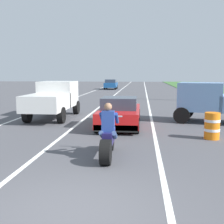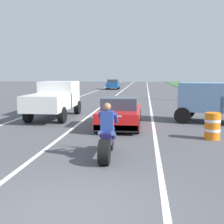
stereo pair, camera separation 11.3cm
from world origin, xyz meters
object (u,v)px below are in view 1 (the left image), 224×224
at_px(pickup_truck_right_shoulder_light_blue, 220,101).
at_px(construction_barrel_nearest, 212,126).
at_px(sports_car_red, 120,113).
at_px(pickup_truck_left_lane_white, 53,98).
at_px(motorcycle_with_rider, 108,138).
at_px(distant_car_far_ahead, 111,84).

relative_size(pickup_truck_right_shoulder_light_blue, construction_barrel_nearest, 5.14).
height_order(sports_car_red, construction_barrel_nearest, sports_car_red).
relative_size(pickup_truck_left_lane_white, pickup_truck_right_shoulder_light_blue, 0.93).
xyz_separation_m(pickup_truck_left_lane_white, construction_barrel_nearest, (7.42, -4.49, -0.60)).
bearing_deg(motorcycle_with_rider, pickup_truck_right_shoulder_light_blue, 54.51).
bearing_deg(distant_car_far_ahead, pickup_truck_right_shoulder_light_blue, -73.95).
bearing_deg(pickup_truck_left_lane_white, distant_car_far_ahead, 89.88).
bearing_deg(distant_car_far_ahead, motorcycle_with_rider, -84.08).
distance_m(sports_car_red, pickup_truck_left_lane_white, 4.43).
height_order(motorcycle_with_rider, construction_barrel_nearest, motorcycle_with_rider).
bearing_deg(pickup_truck_right_shoulder_light_blue, motorcycle_with_rider, -125.49).
relative_size(sports_car_red, construction_barrel_nearest, 4.30).
bearing_deg(construction_barrel_nearest, motorcycle_with_rider, -140.62).
distance_m(sports_car_red, construction_barrel_nearest, 4.27).
distance_m(pickup_truck_left_lane_white, distant_car_far_ahead, 29.20).
bearing_deg(motorcycle_with_rider, pickup_truck_left_lane_white, 117.48).
height_order(pickup_truck_left_lane_white, construction_barrel_nearest, pickup_truck_left_lane_white).
relative_size(sports_car_red, pickup_truck_left_lane_white, 0.90).
height_order(pickup_truck_right_shoulder_light_blue, distant_car_far_ahead, pickup_truck_right_shoulder_light_blue).
distance_m(motorcycle_with_rider, sports_car_red, 5.17).
relative_size(motorcycle_with_rider, pickup_truck_right_shoulder_light_blue, 0.43).
bearing_deg(construction_barrel_nearest, distant_car_far_ahead, 102.33).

